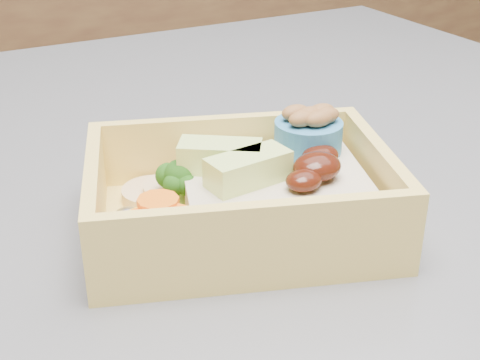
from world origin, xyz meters
name	(u,v)px	position (x,y,z in m)	size (l,w,h in m)	color
bento_box	(248,195)	(0.20, -0.12, 0.94)	(0.20, 0.17, 0.06)	#EDCB62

